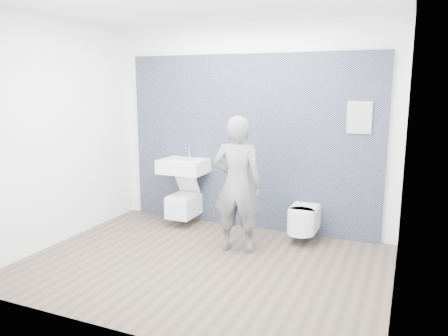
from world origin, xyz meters
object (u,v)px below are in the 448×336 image
at_px(washbasin, 184,166).
at_px(toilet_square, 184,204).
at_px(visitor, 237,184).
at_px(toilet_rounded, 303,219).

distance_m(washbasin, toilet_square, 0.56).
height_order(toilet_square, visitor, visitor).
height_order(washbasin, visitor, visitor).
xyz_separation_m(toilet_rounded, visitor, (-0.67, -0.59, 0.52)).
bearing_deg(visitor, washbasin, -39.37).
height_order(washbasin, toilet_rounded, washbasin).
xyz_separation_m(toilet_square, toilet_rounded, (1.75, -0.04, 0.00)).
bearing_deg(toilet_square, washbasin, 90.00).
xyz_separation_m(washbasin, toilet_square, (0.00, -0.01, -0.56)).
relative_size(toilet_square, toilet_rounded, 1.10).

